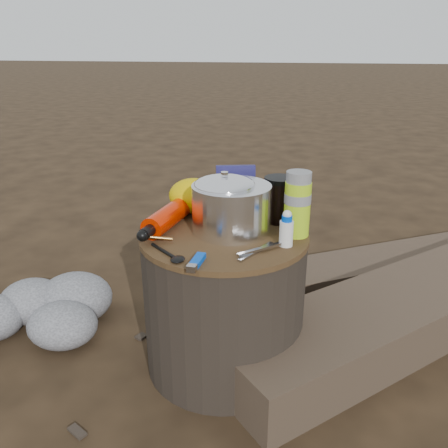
% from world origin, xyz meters
% --- Properties ---
extents(ground, '(60.00, 60.00, 0.00)m').
position_xyz_m(ground, '(0.00, 0.00, 0.00)').
color(ground, black).
rests_on(ground, ground).
extents(stump, '(0.49, 0.49, 0.45)m').
position_xyz_m(stump, '(0.00, 0.00, 0.23)').
color(stump, black).
rests_on(stump, ground).
extents(log_small, '(1.21, 0.92, 0.11)m').
position_xyz_m(log_small, '(0.68, 0.82, 0.05)').
color(log_small, '#403125').
rests_on(log_small, ground).
extents(foil_windscreen, '(0.23, 0.23, 0.14)m').
position_xyz_m(foil_windscreen, '(0.02, 0.03, 0.52)').
color(foil_windscreen, white).
rests_on(foil_windscreen, stump).
extents(camping_pot, '(0.17, 0.17, 0.17)m').
position_xyz_m(camping_pot, '(-0.00, 0.02, 0.54)').
color(camping_pot, white).
rests_on(camping_pot, stump).
extents(fuel_bottle, '(0.09, 0.28, 0.07)m').
position_xyz_m(fuel_bottle, '(-0.18, 0.00, 0.48)').
color(fuel_bottle, red).
rests_on(fuel_bottle, stump).
extents(thermos, '(0.07, 0.07, 0.19)m').
position_xyz_m(thermos, '(0.20, 0.04, 0.54)').
color(thermos, '#A0CD18').
rests_on(thermos, stump).
extents(travel_mug, '(0.09, 0.09, 0.14)m').
position_xyz_m(travel_mug, '(0.14, 0.14, 0.52)').
color(travel_mug, black).
rests_on(travel_mug, stump).
extents(stuff_sack, '(0.17, 0.14, 0.11)m').
position_xyz_m(stuff_sack, '(-0.14, 0.15, 0.51)').
color(stuff_sack, '#D5AE00').
rests_on(stuff_sack, stump).
extents(food_pouch, '(0.13, 0.06, 0.16)m').
position_xyz_m(food_pouch, '(-0.01, 0.18, 0.53)').
color(food_pouch, '#161448').
rests_on(food_pouch, stump).
extents(lighter, '(0.02, 0.09, 0.02)m').
position_xyz_m(lighter, '(-0.02, -0.21, 0.46)').
color(lighter, '#013FBE').
rests_on(lighter, stump).
extents(pot_grabber, '(0.11, 0.14, 0.01)m').
position_xyz_m(pot_grabber, '(0.11, -0.11, 0.46)').
color(pot_grabber, '#A0A0A5').
rests_on(pot_grabber, stump).
extents(spork, '(0.13, 0.11, 0.01)m').
position_xyz_m(spork, '(-0.12, -0.17, 0.46)').
color(spork, black).
rests_on(spork, stump).
extents(squeeze_bottle, '(0.04, 0.04, 0.09)m').
position_xyz_m(squeeze_bottle, '(0.18, -0.04, 0.50)').
color(squeeze_bottle, silver).
rests_on(squeeze_bottle, stump).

